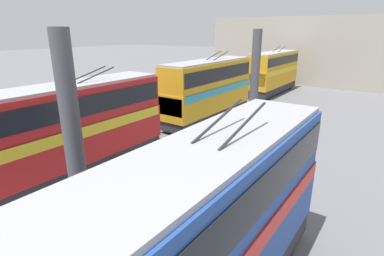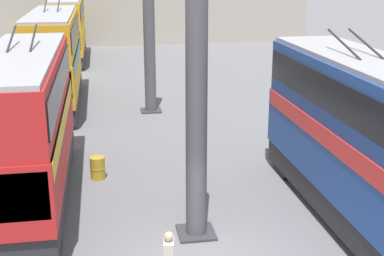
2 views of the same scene
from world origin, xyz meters
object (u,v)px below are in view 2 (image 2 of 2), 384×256
at_px(bus_left_near, 369,135).
at_px(oil_drum, 98,168).
at_px(bus_right_near, 24,119).
at_px(bus_right_mid, 54,54).
at_px(person_aisle_midway, 197,159).
at_px(bus_right_far, 68,25).

relative_size(bus_left_near, oil_drum, 13.09).
bearing_deg(bus_left_near, bus_right_near, 70.48).
xyz_separation_m(bus_right_near, bus_right_mid, (12.56, 0.00, 0.08)).
distance_m(bus_right_mid, person_aisle_midway, 13.72).
relative_size(bus_left_near, bus_right_far, 1.05).
bearing_deg(bus_right_near, bus_right_far, 0.00).
distance_m(bus_left_near, person_aisle_midway, 6.09).
xyz_separation_m(bus_right_near, person_aisle_midway, (0.25, -5.72, -1.85)).
bearing_deg(person_aisle_midway, bus_left_near, 6.76).
distance_m(bus_left_near, bus_right_near, 10.69).
height_order(bus_right_near, oil_drum, bus_right_near).
bearing_deg(bus_left_near, oil_drum, 57.69).
bearing_deg(bus_left_near, bus_right_far, 18.09).
xyz_separation_m(bus_right_mid, bus_right_far, (14.69, 0.00, -0.06)).
height_order(bus_left_near, bus_right_far, bus_left_near).
distance_m(bus_left_near, oil_drum, 9.61).
bearing_deg(bus_right_near, bus_right_mid, 0.00).
bearing_deg(oil_drum, bus_left_near, -122.31).
bearing_deg(bus_right_mid, bus_right_far, 0.00).
xyz_separation_m(bus_right_mid, person_aisle_midway, (-12.32, -5.72, -1.93)).
bearing_deg(oil_drum, person_aisle_midway, -108.18).
bearing_deg(person_aisle_midway, oil_drum, -150.14).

